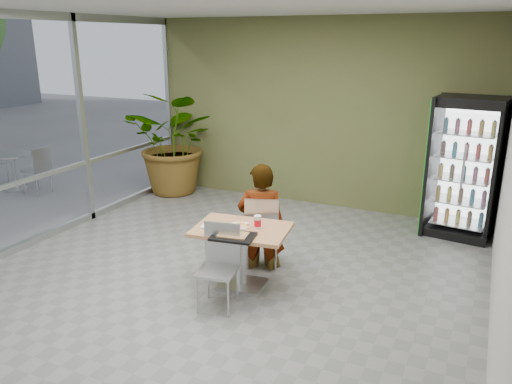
{
  "coord_description": "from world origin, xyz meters",
  "views": [
    {
      "loc": [
        2.75,
        -4.66,
        2.85
      ],
      "look_at": [
        0.2,
        0.73,
        1.0
      ],
      "focal_mm": 35.0,
      "sensor_mm": 36.0,
      "label": 1
    }
  ],
  "objects_px": {
    "soda_cup": "(258,222)",
    "dining_table": "(242,245)",
    "cafeteria_tray": "(233,236)",
    "seated_woman": "(261,227)",
    "chair_near": "(220,259)",
    "beverage_fridge": "(464,168)",
    "potted_plant": "(176,143)",
    "chair_far": "(262,227)"
  },
  "relations": [
    {
      "from": "chair_near",
      "to": "soda_cup",
      "type": "bearing_deg",
      "value": 57.08
    },
    {
      "from": "chair_far",
      "to": "seated_woman",
      "type": "bearing_deg",
      "value": -72.4
    },
    {
      "from": "soda_cup",
      "to": "beverage_fridge",
      "type": "relative_size",
      "value": 0.07
    },
    {
      "from": "seated_woman",
      "to": "cafeteria_tray",
      "type": "bearing_deg",
      "value": 75.68
    },
    {
      "from": "dining_table",
      "to": "cafeteria_tray",
      "type": "height_order",
      "value": "cafeteria_tray"
    },
    {
      "from": "chair_far",
      "to": "beverage_fridge",
      "type": "bearing_deg",
      "value": -153.3
    },
    {
      "from": "dining_table",
      "to": "potted_plant",
      "type": "distance_m",
      "value": 4.07
    },
    {
      "from": "chair_far",
      "to": "beverage_fridge",
      "type": "xyz_separation_m",
      "value": [
        2.19,
        2.31,
        0.47
      ]
    },
    {
      "from": "dining_table",
      "to": "soda_cup",
      "type": "bearing_deg",
      "value": 20.18
    },
    {
      "from": "soda_cup",
      "to": "beverage_fridge",
      "type": "bearing_deg",
      "value": 54.52
    },
    {
      "from": "cafeteria_tray",
      "to": "seated_woman",
      "type": "bearing_deg",
      "value": 95.49
    },
    {
      "from": "soda_cup",
      "to": "potted_plant",
      "type": "xyz_separation_m",
      "value": [
        -3.0,
        2.82,
        0.15
      ]
    },
    {
      "from": "soda_cup",
      "to": "seated_woman",
      "type": "bearing_deg",
      "value": 110.76
    },
    {
      "from": "soda_cup",
      "to": "dining_table",
      "type": "bearing_deg",
      "value": -159.82
    },
    {
      "from": "dining_table",
      "to": "chair_near",
      "type": "xyz_separation_m",
      "value": [
        -0.04,
        -0.46,
        0.0
      ]
    },
    {
      "from": "chair_far",
      "to": "cafeteria_tray",
      "type": "bearing_deg",
      "value": 73.78
    },
    {
      "from": "dining_table",
      "to": "potted_plant",
      "type": "xyz_separation_m",
      "value": [
        -2.83,
        2.89,
        0.43
      ]
    },
    {
      "from": "beverage_fridge",
      "to": "potted_plant",
      "type": "bearing_deg",
      "value": -172.29
    },
    {
      "from": "chair_near",
      "to": "beverage_fridge",
      "type": "xyz_separation_m",
      "value": [
        2.22,
        3.34,
        0.49
      ]
    },
    {
      "from": "soda_cup",
      "to": "cafeteria_tray",
      "type": "xyz_separation_m",
      "value": [
        -0.12,
        -0.37,
        -0.06
      ]
    },
    {
      "from": "soda_cup",
      "to": "beverage_fridge",
      "type": "distance_m",
      "value": 3.47
    },
    {
      "from": "dining_table",
      "to": "soda_cup",
      "type": "height_order",
      "value": "soda_cup"
    },
    {
      "from": "beverage_fridge",
      "to": "potted_plant",
      "type": "relative_size",
      "value": 1.06
    },
    {
      "from": "chair_near",
      "to": "beverage_fridge",
      "type": "relative_size",
      "value": 0.45
    },
    {
      "from": "seated_woman",
      "to": "beverage_fridge",
      "type": "relative_size",
      "value": 0.81
    },
    {
      "from": "seated_woman",
      "to": "potted_plant",
      "type": "bearing_deg",
      "value": -58.84
    },
    {
      "from": "soda_cup",
      "to": "potted_plant",
      "type": "bearing_deg",
      "value": 136.79
    },
    {
      "from": "dining_table",
      "to": "potted_plant",
      "type": "height_order",
      "value": "potted_plant"
    },
    {
      "from": "seated_woman",
      "to": "soda_cup",
      "type": "distance_m",
      "value": 0.66
    },
    {
      "from": "chair_near",
      "to": "potted_plant",
      "type": "xyz_separation_m",
      "value": [
        -2.79,
        3.34,
        0.43
      ]
    },
    {
      "from": "chair_far",
      "to": "chair_near",
      "type": "bearing_deg",
      "value": 68.33
    },
    {
      "from": "soda_cup",
      "to": "cafeteria_tray",
      "type": "relative_size",
      "value": 0.33
    },
    {
      "from": "dining_table",
      "to": "chair_near",
      "type": "distance_m",
      "value": 0.46
    },
    {
      "from": "chair_far",
      "to": "cafeteria_tray",
      "type": "height_order",
      "value": "chair_far"
    },
    {
      "from": "chair_near",
      "to": "potted_plant",
      "type": "bearing_deg",
      "value": 119.09
    },
    {
      "from": "dining_table",
      "to": "chair_far",
      "type": "relative_size",
      "value": 1.22
    },
    {
      "from": "chair_far",
      "to": "potted_plant",
      "type": "distance_m",
      "value": 3.67
    },
    {
      "from": "chair_far",
      "to": "cafeteria_tray",
      "type": "relative_size",
      "value": 2.04
    },
    {
      "from": "soda_cup",
      "to": "potted_plant",
      "type": "height_order",
      "value": "potted_plant"
    },
    {
      "from": "dining_table",
      "to": "soda_cup",
      "type": "relative_size",
      "value": 7.68
    },
    {
      "from": "dining_table",
      "to": "cafeteria_tray",
      "type": "distance_m",
      "value": 0.39
    },
    {
      "from": "seated_woman",
      "to": "beverage_fridge",
      "type": "xyz_separation_m",
      "value": [
        2.22,
        2.26,
        0.5
      ]
    }
  ]
}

